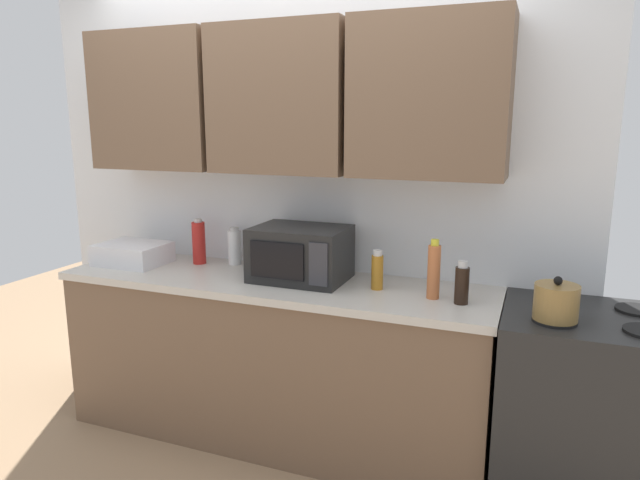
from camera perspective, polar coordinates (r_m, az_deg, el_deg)
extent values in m
cube|color=white|center=(3.21, -2.29, 4.43)|extent=(3.19, 0.06, 2.60)
cube|color=brown|center=(3.42, -15.84, 13.27)|extent=(0.73, 0.33, 0.75)
cube|color=brown|center=(3.02, -3.83, 13.92)|extent=(0.73, 0.33, 0.75)
cube|color=brown|center=(2.78, 11.01, 13.91)|extent=(0.73, 0.33, 0.75)
cube|color=brown|center=(3.16, -4.62, -12.16)|extent=(2.29, 0.60, 0.86)
cube|color=beige|center=(3.01, -4.76, -4.31)|extent=(2.32, 0.63, 0.04)
cube|color=black|center=(2.88, 25.29, -15.47)|extent=(0.76, 0.64, 0.90)
cylinder|color=black|center=(2.56, 22.57, -7.51)|extent=(0.18, 0.18, 0.01)
cylinder|color=black|center=(2.83, 22.50, -5.70)|extent=(0.18, 0.18, 0.01)
cylinder|color=black|center=(2.86, 29.35, -6.16)|extent=(0.18, 0.18, 0.01)
cylinder|color=olive|center=(2.54, 22.71, -5.80)|extent=(0.18, 0.18, 0.15)
sphere|color=black|center=(2.51, 22.88, -3.79)|extent=(0.04, 0.04, 0.04)
cube|color=black|center=(2.95, -1.97, -1.36)|extent=(0.48, 0.36, 0.28)
cube|color=black|center=(2.81, -4.37, -2.08)|extent=(0.29, 0.01, 0.18)
cube|color=#2D2D33|center=(2.72, -0.17, -2.50)|extent=(0.10, 0.01, 0.21)
cube|color=silver|center=(3.47, -18.35, -1.31)|extent=(0.38, 0.30, 0.12)
cylinder|color=white|center=(3.31, -8.61, -0.76)|extent=(0.08, 0.08, 0.20)
cylinder|color=silver|center=(3.29, -8.66, 1.08)|extent=(0.06, 0.06, 0.02)
cylinder|color=red|center=(3.36, -12.12, -0.29)|extent=(0.08, 0.08, 0.24)
cylinder|color=silver|center=(3.34, -12.21, 1.93)|extent=(0.04, 0.04, 0.02)
cylinder|color=#AD701E|center=(2.81, 5.79, -3.27)|extent=(0.06, 0.06, 0.17)
cylinder|color=silver|center=(2.78, 5.83, -1.29)|extent=(0.04, 0.04, 0.03)
cylinder|color=#BC6638|center=(2.69, 11.39, -3.19)|extent=(0.06, 0.06, 0.25)
cylinder|color=yellow|center=(2.66, 11.52, -0.25)|extent=(0.04, 0.04, 0.03)
cylinder|color=black|center=(2.65, 14.10, -4.48)|extent=(0.06, 0.06, 0.17)
cylinder|color=silver|center=(2.63, 14.21, -2.39)|extent=(0.04, 0.04, 0.03)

